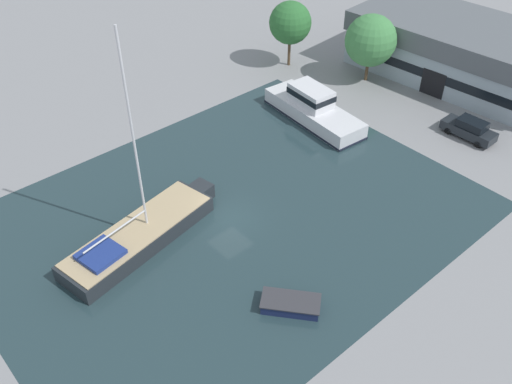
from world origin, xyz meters
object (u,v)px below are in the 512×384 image
object	(u,v)px
quay_tree_near_building	(371,40)
sailboat_moored	(140,234)
parked_car	(469,129)
motor_cruiser	(313,109)
warehouse_building	(463,51)
small_dinghy	(291,304)
quay_tree_by_water	(290,23)

from	to	relation	value
quay_tree_near_building	sailboat_moored	distance (m)	30.11
sailboat_moored	parked_car	bearing A→B (deg)	64.60
motor_cruiser	parked_car	bearing A→B (deg)	-49.16
warehouse_building	parked_car	distance (m)	11.35
warehouse_building	sailboat_moored	size ratio (longest dim) A/B	1.46
parked_car	motor_cruiser	world-z (taller)	motor_cruiser
sailboat_moored	quay_tree_near_building	bearing A→B (deg)	89.34
sailboat_moored	small_dinghy	world-z (taller)	sailboat_moored
parked_car	motor_cruiser	size ratio (longest dim) A/B	0.44
motor_cruiser	quay_tree_near_building	bearing A→B (deg)	15.29
warehouse_building	quay_tree_near_building	bearing A→B (deg)	-132.60
motor_cruiser	sailboat_moored	bearing A→B (deg)	-165.53
warehouse_building	sailboat_moored	world-z (taller)	sailboat_moored
small_dinghy	parked_car	bearing A→B (deg)	148.44
quay_tree_by_water	small_dinghy	world-z (taller)	quay_tree_by_water
parked_car	warehouse_building	bearing A→B (deg)	35.96
quay_tree_near_building	motor_cruiser	bearing A→B (deg)	-79.62
quay_tree_near_building	parked_car	xyz separation A→B (m)	(12.55, -1.51, -3.32)
quay_tree_by_water	sailboat_moored	size ratio (longest dim) A/B	0.44
sailboat_moored	motor_cruiser	bearing A→B (deg)	89.08
small_dinghy	motor_cruiser	bearing A→B (deg)	-178.71
warehouse_building	small_dinghy	bearing A→B (deg)	-77.58
quay_tree_near_building	small_dinghy	xyz separation A→B (m)	(15.93, -25.86, -3.82)
quay_tree_by_water	motor_cruiser	distance (m)	11.47
warehouse_building	quay_tree_by_water	world-z (taller)	quay_tree_by_water
sailboat_moored	motor_cruiser	size ratio (longest dim) A/B	1.44
quay_tree_near_building	parked_car	world-z (taller)	quay_tree_near_building
motor_cruiser	small_dinghy	distance (m)	21.79
warehouse_building	quay_tree_by_water	distance (m)	17.17
quay_tree_near_building	small_dinghy	bearing A→B (deg)	-58.36
sailboat_moored	small_dinghy	distance (m)	11.42
quay_tree_near_building	small_dinghy	distance (m)	30.62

